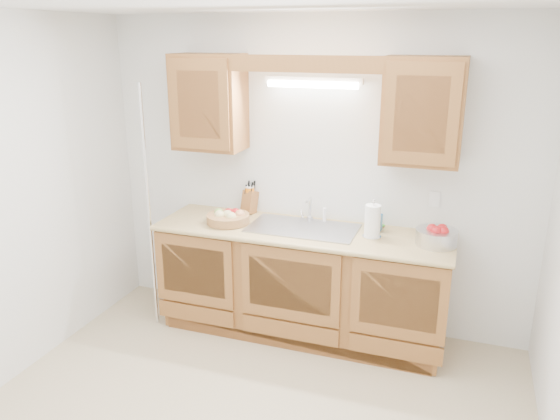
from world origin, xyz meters
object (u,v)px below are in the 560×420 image
at_px(knife_block, 250,201).
at_px(paper_towel, 372,222).
at_px(apple_bowl, 437,236).
at_px(fruit_basket, 228,217).

distance_m(knife_block, paper_towel, 1.11).
xyz_separation_m(knife_block, paper_towel, (1.08, -0.25, 0.02)).
bearing_deg(apple_bowl, fruit_basket, -178.12).
height_order(paper_towel, apple_bowl, paper_towel).
relative_size(knife_block, paper_towel, 0.96).
height_order(knife_block, apple_bowl, knife_block).
bearing_deg(fruit_basket, paper_towel, 2.73).
xyz_separation_m(fruit_basket, apple_bowl, (1.61, 0.05, 0.02)).
bearing_deg(paper_towel, apple_bowl, -0.20).
bearing_deg(knife_block, fruit_basket, -89.38).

